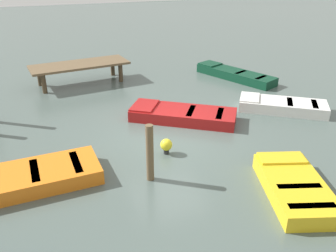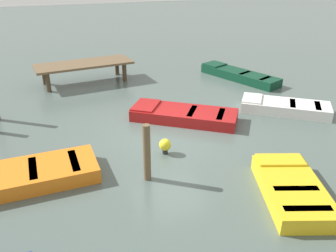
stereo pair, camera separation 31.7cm
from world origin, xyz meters
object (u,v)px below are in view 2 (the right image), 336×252
Objects in this scene: rowboat_orange at (21,176)px; marker_buoy at (165,145)px; rowboat_yellow at (292,189)px; rowboat_white at (285,107)px; rowboat_red at (183,115)px; dock_segment at (84,66)px; rowboat_dark_green at (239,75)px; mooring_piling_far_left at (147,153)px.

marker_buoy is (4.02, 0.26, 0.07)m from rowboat_orange.
marker_buoy is at bearing 54.92° from rowboat_yellow.
rowboat_white is 9.50m from rowboat_orange.
rowboat_yellow is at bearing 153.73° from rowboat_orange.
marker_buoy is at bearing -178.76° from rowboat_orange.
rowboat_red is 5.18m from rowboat_yellow.
rowboat_dark_green is (7.10, -1.91, -0.61)m from dock_segment.
rowboat_dark_green and rowboat_white have the same top height.
dock_segment reaches higher than marker_buoy.
marker_buoy is at bearing 90.66° from rowboat_red.
rowboat_yellow is at bearing 91.66° from rowboat_white.
rowboat_orange is 8.04× the size of marker_buoy.
rowboat_white is (3.90, -0.57, 0.00)m from rowboat_red.
mooring_piling_far_left is at bearing 162.19° from rowboat_orange.
dock_segment reaches higher than rowboat_yellow.
rowboat_dark_green is at bearing -105.29° from rowboat_red.
dock_segment is at bearing 37.15° from rowboat_yellow.
rowboat_red is 1.16× the size of rowboat_white.
rowboat_yellow is (3.61, -10.65, -0.61)m from dock_segment.
rowboat_white is at bearing -15.73° from rowboat_yellow.
rowboat_red is 3.94m from rowboat_white.
rowboat_red is 0.91× the size of rowboat_dark_green.
rowboat_white is (6.69, -6.11, -0.61)m from dock_segment.
mooring_piling_far_left is 3.29× the size of marker_buoy.
rowboat_yellow is at bearing -77.91° from dock_segment.
rowboat_red is 8.00× the size of marker_buoy.
rowboat_orange is 4.03m from marker_buoy.
dock_segment is 2.88× the size of mooring_piling_far_left.
rowboat_white is 2.10× the size of mooring_piling_far_left.
rowboat_dark_green is 4.23m from rowboat_white.
rowboat_white is at bearing -49.07° from dock_segment.
marker_buoy is (1.38, -7.63, -0.54)m from dock_segment.
rowboat_red is 1.00× the size of rowboat_orange.
rowboat_yellow is 1.88× the size of mooring_piling_far_left.
marker_buoy is (-1.41, -2.09, 0.07)m from rowboat_red.
rowboat_red is at bearing -159.02° from rowboat_orange.
rowboat_red is 5.64m from rowboat_dark_green.
mooring_piling_far_left is at bearing -93.35° from dock_segment.
rowboat_white is 0.86× the size of rowboat_orange.
rowboat_red is 5.91m from rowboat_orange.
rowboat_red and rowboat_yellow have the same top height.
rowboat_dark_green is 1.27× the size of rowboat_white.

